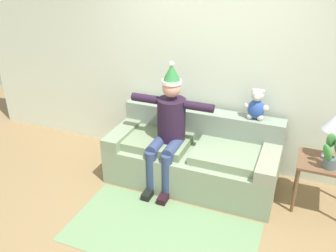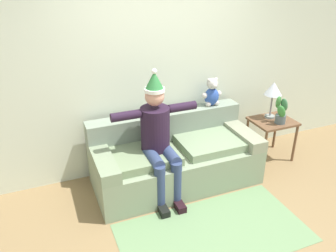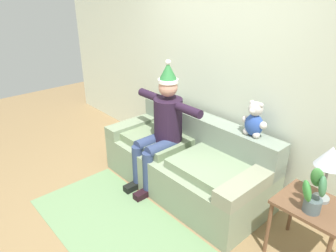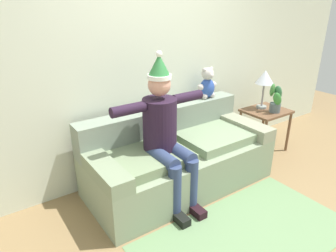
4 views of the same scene
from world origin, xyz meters
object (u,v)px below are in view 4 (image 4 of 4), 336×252
object	(u,v)px
side_table	(265,116)
teddy_bear	(207,84)
person_seated	(165,131)
potted_plant	(275,100)
table_lamp	(265,79)
couch	(178,157)

from	to	relation	value
side_table	teddy_bear	bearing A→B (deg)	161.50
person_seated	potted_plant	bearing A→B (deg)	2.27
teddy_bear	side_table	bearing A→B (deg)	-18.50
potted_plant	table_lamp	bearing A→B (deg)	91.89
person_seated	table_lamp	distance (m)	1.81
couch	table_lamp	size ratio (longest dim) A/B	3.93
person_seated	potted_plant	xyz separation A→B (m)	(1.79, 0.07, -0.03)
couch	table_lamp	world-z (taller)	table_lamp
teddy_bear	table_lamp	xyz separation A→B (m)	(0.85, -0.18, -0.01)
teddy_bear	couch	bearing A→B (deg)	-156.04
person_seated	side_table	distance (m)	1.80
couch	teddy_bear	world-z (taller)	teddy_bear
couch	side_table	bearing A→B (deg)	0.46
teddy_bear	potted_plant	bearing A→B (deg)	-24.17
potted_plant	teddy_bear	bearing A→B (deg)	155.83
person_seated	side_table	xyz separation A→B (m)	(1.77, 0.18, -0.29)
side_table	table_lamp	xyz separation A→B (m)	(0.01, 0.10, 0.50)
couch	teddy_bear	bearing A→B (deg)	23.96
couch	teddy_bear	size ratio (longest dim) A/B	5.37
table_lamp	person_seated	bearing A→B (deg)	-171.28
couch	table_lamp	xyz separation A→B (m)	(1.50, 0.11, 0.66)
table_lamp	side_table	bearing A→B (deg)	-98.00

